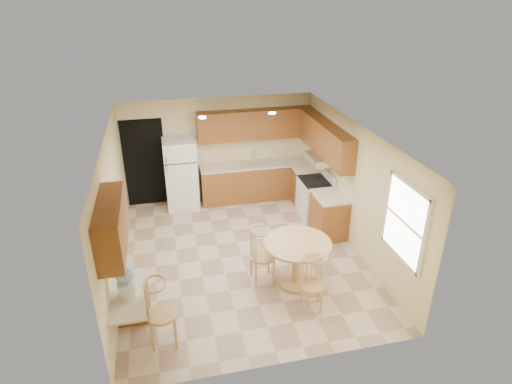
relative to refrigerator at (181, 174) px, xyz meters
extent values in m
plane|color=#C7B290|center=(0.95, -2.40, -0.83)|extent=(5.50, 5.50, 0.00)
cube|color=white|center=(0.95, -2.40, 1.67)|extent=(4.50, 5.50, 0.02)
cube|color=beige|center=(0.95, 0.35, 0.42)|extent=(4.50, 0.02, 2.50)
cube|color=beige|center=(0.95, -5.15, 0.42)|extent=(4.50, 0.02, 2.50)
cube|color=beige|center=(-1.30, -2.40, 0.42)|extent=(0.02, 5.50, 2.50)
cube|color=beige|center=(3.20, -2.40, 0.42)|extent=(0.02, 5.50, 2.50)
cube|color=black|center=(-0.80, 0.34, 0.22)|extent=(0.90, 0.02, 2.10)
cube|color=brown|center=(1.83, 0.05, -0.40)|extent=(2.75, 0.60, 0.87)
cube|color=beige|center=(1.83, 0.05, 0.06)|extent=(2.75, 0.63, 0.04)
cube|color=brown|center=(2.90, -0.54, -0.40)|extent=(0.60, 0.59, 0.87)
cube|color=beige|center=(2.90, -0.54, 0.06)|extent=(0.63, 0.59, 0.04)
cube|color=brown|center=(2.90, -2.00, -0.40)|extent=(0.60, 0.80, 0.87)
cube|color=beige|center=(2.90, -2.00, 0.06)|extent=(0.63, 0.80, 0.04)
cube|color=brown|center=(1.83, 0.19, 1.02)|extent=(2.75, 0.33, 0.70)
cube|color=brown|center=(3.04, -1.19, 1.02)|extent=(0.33, 2.42, 0.70)
cube|color=brown|center=(-1.13, -4.00, 1.02)|extent=(0.33, 1.40, 0.70)
cube|color=silver|center=(1.80, 0.05, 0.08)|extent=(0.78, 0.44, 0.01)
cube|color=silver|center=(2.95, -1.22, 0.59)|extent=(0.50, 0.76, 0.14)
cube|color=brown|center=(-1.05, -3.72, -0.47)|extent=(0.48, 0.42, 0.72)
cube|color=beige|center=(-1.05, -4.10, -0.08)|extent=(0.50, 1.20, 0.04)
cube|color=white|center=(3.18, -4.25, 0.67)|extent=(0.05, 1.00, 1.20)
cube|color=white|center=(3.17, -4.25, 1.29)|extent=(0.05, 1.10, 0.06)
cube|color=white|center=(3.17, -4.25, 0.05)|extent=(0.05, 1.10, 0.06)
cube|color=white|center=(3.17, -4.78, 0.67)|extent=(0.05, 0.06, 1.28)
cube|color=white|center=(3.17, -3.72, 0.67)|extent=(0.05, 0.06, 1.28)
cylinder|color=white|center=(0.45, -1.20, 1.65)|extent=(0.14, 0.14, 0.02)
cylinder|color=white|center=(1.85, -1.20, 1.65)|extent=(0.14, 0.14, 0.02)
cube|color=white|center=(0.00, 0.00, 0.00)|extent=(0.74, 0.69, 1.67)
cube|color=black|center=(0.00, -0.35, 0.39)|extent=(0.72, 0.01, 0.02)
cube|color=silver|center=(-0.31, -0.36, 0.29)|extent=(0.03, 0.03, 0.18)
cube|color=silver|center=(-0.31, -0.36, 0.49)|extent=(0.03, 0.03, 0.14)
cube|color=white|center=(2.87, -1.22, -0.38)|extent=(0.65, 0.76, 0.90)
cube|color=black|center=(2.87, -1.22, 0.07)|extent=(0.64, 0.75, 0.02)
cube|color=white|center=(3.15, -1.22, 0.17)|extent=(0.06, 0.76, 0.18)
cylinder|color=tan|center=(1.72, -3.48, -0.80)|extent=(0.63, 0.63, 0.07)
cylinder|color=tan|center=(1.72, -3.48, -0.41)|extent=(0.16, 0.16, 0.77)
cylinder|color=tan|center=(1.72, -3.48, 0.00)|extent=(1.16, 1.16, 0.04)
cylinder|color=tan|center=(1.17, -3.23, -0.34)|extent=(0.46, 0.46, 0.04)
cylinder|color=tan|center=(1.00, -3.06, -0.59)|extent=(0.04, 0.04, 0.49)
cylinder|color=tan|center=(1.33, -3.06, -0.59)|extent=(0.04, 0.04, 0.49)
cylinder|color=tan|center=(1.00, -3.39, -0.59)|extent=(0.04, 0.04, 0.49)
cylinder|color=tan|center=(1.33, -3.39, -0.59)|extent=(0.04, 0.04, 0.49)
cylinder|color=tan|center=(1.77, -4.13, -0.40)|extent=(0.41, 0.41, 0.04)
cylinder|color=tan|center=(1.62, -3.98, -0.62)|extent=(0.03, 0.03, 0.44)
cylinder|color=tan|center=(1.91, -3.98, -0.62)|extent=(0.03, 0.03, 0.44)
cylinder|color=tan|center=(1.62, -4.27, -0.62)|extent=(0.03, 0.03, 0.44)
cylinder|color=tan|center=(1.91, -4.27, -0.62)|extent=(0.03, 0.03, 0.44)
cylinder|color=tan|center=(-0.60, -4.34, -0.34)|extent=(0.46, 0.46, 0.04)
cylinder|color=tan|center=(-0.77, -4.17, -0.59)|extent=(0.04, 0.04, 0.50)
cylinder|color=tan|center=(-0.43, -4.17, -0.59)|extent=(0.04, 0.04, 0.50)
cylinder|color=tan|center=(-0.77, -4.50, -0.59)|extent=(0.04, 0.04, 0.50)
cylinder|color=tan|center=(-0.43, -4.50, -0.59)|extent=(0.04, 0.04, 0.50)
cylinder|color=white|center=(-1.05, -4.13, 0.05)|extent=(0.27, 0.27, 0.23)
sphere|color=#8DA9DA|center=(-1.05, -4.13, 0.31)|extent=(0.29, 0.29, 0.29)
cylinder|color=#8DA9DA|center=(-1.05, -4.13, 0.49)|extent=(0.07, 0.07, 0.08)
camera|label=1|loc=(-0.36, -9.32, 3.92)|focal=30.00mm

